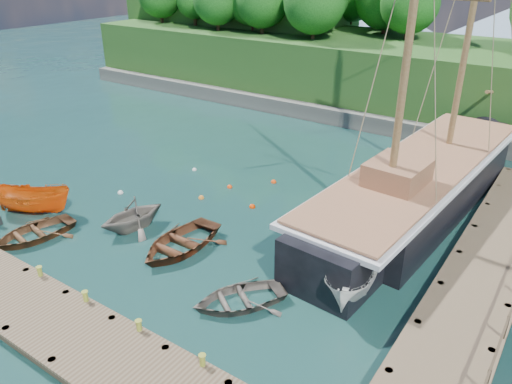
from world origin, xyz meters
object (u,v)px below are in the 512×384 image
rowboat_3 (239,304)px  schooner (418,189)px  rowboat_0 (35,238)px  motorboat_orange (35,212)px  cabin_boat_white (352,291)px  rowboat_2 (180,249)px  rowboat_1 (134,228)px

rowboat_3 → schooner: 13.00m
rowboat_0 → motorboat_orange: size_ratio=0.91×
rowboat_0 → schooner: size_ratio=0.15×
cabin_boat_white → rowboat_0: bearing=-173.2°
schooner → rowboat_2: bearing=-122.3°
rowboat_1 → rowboat_3: (8.23, -1.87, 0.00)m
rowboat_0 → rowboat_3: rowboat_0 is taller
motorboat_orange → schooner: (17.23, 12.55, 1.15)m
rowboat_0 → rowboat_1: bearing=55.8°
rowboat_1 → rowboat_3: 8.44m
rowboat_0 → rowboat_1: (3.40, 3.53, 0.00)m
rowboat_0 → rowboat_2: (6.77, 3.43, 0.00)m
rowboat_3 → motorboat_orange: 14.08m
rowboat_2 → rowboat_1: bearing=178.2°
rowboat_3 → schooner: schooner is taller
rowboat_2 → motorboat_orange: motorboat_orange is taller
rowboat_0 → rowboat_1: rowboat_1 is taller
rowboat_0 → rowboat_3: 11.75m
rowboat_3 → cabin_boat_white: (3.48, 3.45, 0.00)m
rowboat_1 → rowboat_2: bearing=9.9°
rowboat_2 → schooner: schooner is taller
motorboat_orange → rowboat_0: bearing=-151.6°
schooner → rowboat_0: bearing=-131.9°
rowboat_0 → rowboat_2: 7.59m
rowboat_2 → schooner: 13.48m
rowboat_2 → rowboat_3: 5.17m
rowboat_0 → cabin_boat_white: bearing=28.4°
rowboat_2 → motorboat_orange: 9.40m
rowboat_3 → motorboat_orange: bearing=-145.7°
cabin_boat_white → rowboat_2: bearing=179.4°
motorboat_orange → schooner: size_ratio=0.16×
cabin_boat_white → rowboat_1: bearing=175.8°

